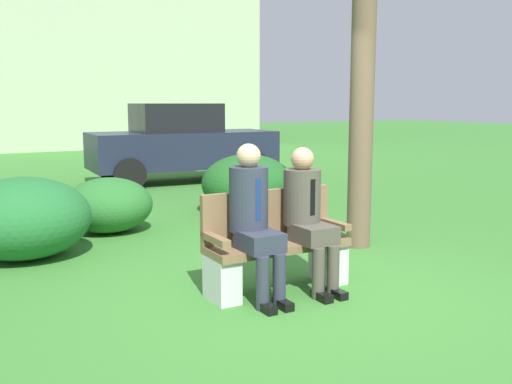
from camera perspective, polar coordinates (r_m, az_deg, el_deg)
ground_plane at (r=5.18m, az=5.97°, el=-10.19°), size 80.00×80.00×0.00m
park_bench at (r=5.22m, az=1.91°, el=-5.46°), size 1.32×0.44×0.90m
seated_man_left at (r=4.91m, az=-0.26°, el=-2.15°), size 0.34×0.72×1.34m
seated_man_right at (r=5.20m, az=5.13°, el=-1.87°), size 0.34×0.72×1.29m
shrub_near_bench at (r=7.76m, az=-14.44°, el=-1.27°), size 1.16×1.06×0.72m
shrub_mid_lawn at (r=8.93m, az=-0.86°, el=0.88°), size 1.45×1.33×0.91m
shrub_far_lawn at (r=6.72m, az=-22.08°, el=-2.43°), size 1.43×1.31×0.89m
parked_car_far at (r=12.46m, az=-7.42°, el=4.84°), size 3.98×1.88×1.68m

